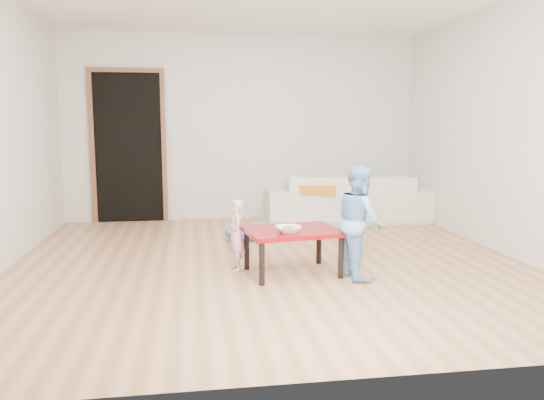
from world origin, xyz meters
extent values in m
cube|color=#9E7643|center=(0.00, 0.00, 0.00)|extent=(5.00, 5.00, 0.01)
cube|color=beige|center=(0.00, 2.50, 1.30)|extent=(5.00, 0.02, 2.60)
cube|color=beige|center=(2.50, 0.00, 1.30)|extent=(0.02, 5.00, 2.60)
imported|color=white|center=(1.41, 2.05, 0.33)|extent=(2.30, 1.02, 0.66)
cube|color=orange|center=(0.92, 1.82, 0.50)|extent=(0.55, 0.51, 0.13)
imported|color=white|center=(0.09, -0.59, 0.44)|extent=(0.23, 0.23, 0.06)
imported|color=#DE658A|center=(-0.35, -0.27, 0.33)|extent=(0.18, 0.26, 0.67)
imported|color=#5D94D8|center=(0.72, -0.64, 0.51)|extent=(0.43, 0.52, 1.01)
imported|color=#2C5BA9|center=(-0.17, 0.98, 0.06)|extent=(0.40, 0.40, 0.12)
camera|label=1|loc=(-0.74, -5.09, 1.37)|focal=35.00mm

